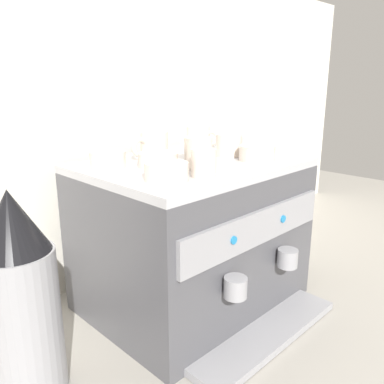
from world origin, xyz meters
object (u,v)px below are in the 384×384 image
(ceramic_cup_5, at_px, (199,137))
(ceramic_bowl_2, at_px, (158,160))
(ceramic_bowl_0, at_px, (257,153))
(milk_pitcher, at_px, (270,237))
(ceramic_bowl_3, at_px, (166,172))
(espresso_machine, at_px, (193,235))
(ceramic_cup_3, at_px, (200,153))
(ceramic_cup_4, at_px, (153,145))
(ceramic_cup_0, at_px, (199,150))
(coffee_grinder, at_px, (21,300))
(ceramic_cup_2, at_px, (203,163))
(ceramic_bowl_1, at_px, (108,160))
(ceramic_cup_1, at_px, (230,145))

(ceramic_cup_5, relative_size, ceramic_bowl_2, 1.09)
(ceramic_bowl_0, bearing_deg, milk_pitcher, 24.65)
(ceramic_cup_5, xyz_separation_m, ceramic_bowl_3, (-0.39, -0.27, -0.02))
(espresso_machine, bearing_deg, milk_pitcher, 2.69)
(espresso_machine, xyz_separation_m, ceramic_cup_3, (-0.05, -0.08, 0.26))
(ceramic_cup_5, distance_m, milk_pitcher, 0.49)
(ceramic_cup_4, xyz_separation_m, ceramic_bowl_3, (-0.15, -0.23, -0.02))
(ceramic_cup_0, distance_m, coffee_grinder, 0.58)
(ceramic_cup_2, relative_size, ceramic_bowl_1, 0.93)
(ceramic_cup_0, bearing_deg, espresso_machine, 106.89)
(milk_pitcher, bearing_deg, ceramic_bowl_3, -168.34)
(ceramic_cup_1, distance_m, ceramic_cup_5, 0.18)
(ceramic_cup_1, bearing_deg, milk_pitcher, 6.33)
(ceramic_cup_2, bearing_deg, ceramic_cup_5, 45.25)
(espresso_machine, xyz_separation_m, ceramic_cup_4, (-0.05, 0.12, 0.26))
(ceramic_bowl_0, height_order, ceramic_bowl_1, same)
(ceramic_cup_3, bearing_deg, ceramic_bowl_3, -166.48)
(espresso_machine, height_order, ceramic_bowl_3, ceramic_bowl_3)
(ceramic_bowl_3, bearing_deg, ceramic_cup_5, 34.83)
(ceramic_bowl_0, xyz_separation_m, milk_pitcher, (0.30, 0.14, -0.38))
(ceramic_cup_5, bearing_deg, espresso_machine, -140.01)
(ceramic_bowl_3, bearing_deg, ceramic_bowl_0, -0.96)
(ceramic_cup_0, distance_m, ceramic_cup_2, 0.17)
(ceramic_bowl_1, bearing_deg, milk_pitcher, -7.52)
(ceramic_cup_2, relative_size, milk_pitcher, 0.56)
(ceramic_cup_0, height_order, ceramic_cup_5, ceramic_cup_5)
(ceramic_bowl_1, bearing_deg, ceramic_cup_3, -49.14)
(ceramic_cup_2, xyz_separation_m, ceramic_cup_4, (0.06, 0.26, 0.01))
(milk_pitcher, bearing_deg, ceramic_bowl_1, 172.48)
(ceramic_cup_1, relative_size, ceramic_cup_3, 1.10)
(milk_pitcher, bearing_deg, ceramic_cup_1, -173.67)
(ceramic_bowl_0, relative_size, milk_pitcher, 0.66)
(ceramic_bowl_1, distance_m, coffee_grinder, 0.40)
(ceramic_bowl_3, xyz_separation_m, coffee_grinder, (-0.32, 0.09, -0.23))
(ceramic_bowl_0, height_order, ceramic_bowl_2, ceramic_bowl_0)
(ceramic_cup_3, bearing_deg, ceramic_cup_4, 88.72)
(ceramic_cup_2, height_order, coffee_grinder, ceramic_cup_2)
(ceramic_bowl_2, xyz_separation_m, coffee_grinder, (-0.40, -0.03, -0.23))
(ceramic_cup_2, distance_m, ceramic_bowl_0, 0.25)
(ceramic_cup_4, distance_m, ceramic_bowl_1, 0.16)
(ceramic_bowl_0, distance_m, ceramic_bowl_2, 0.29)
(ceramic_bowl_1, bearing_deg, ceramic_cup_5, 7.42)
(ceramic_bowl_3, bearing_deg, ceramic_cup_2, -18.56)
(ceramic_cup_0, bearing_deg, ceramic_bowl_0, -36.67)
(ceramic_bowl_1, bearing_deg, ceramic_cup_1, -18.49)
(ceramic_cup_5, distance_m, ceramic_bowl_2, 0.33)
(ceramic_cup_2, height_order, ceramic_bowl_3, ceramic_cup_2)
(ceramic_bowl_3, relative_size, milk_pitcher, 0.66)
(ceramic_bowl_2, bearing_deg, ceramic_cup_0, -16.04)
(ceramic_cup_0, relative_size, ceramic_bowl_2, 1.03)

